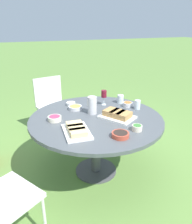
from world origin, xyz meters
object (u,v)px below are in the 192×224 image
Objects in this scene: dining_table at (96,124)px; wine_glass at (104,94)px; water_pitcher at (92,105)px; chair_near_left at (52,102)px.

dining_table is 0.45m from wine_glass.
water_pitcher reaches higher than dining_table.
dining_table is at bearing -168.01° from chair_near_left.
wine_glass is (0.21, -0.24, 0.04)m from water_pitcher.
water_pitcher reaches higher than chair_near_left.
wine_glass is (0.32, -0.24, 0.22)m from dining_table.
dining_table is 7.75× the size of wine_glass.
chair_near_left is at bearing 11.99° from dining_table.
dining_table is 0.22m from water_pitcher.
dining_table is at bearing 143.46° from wine_glass.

